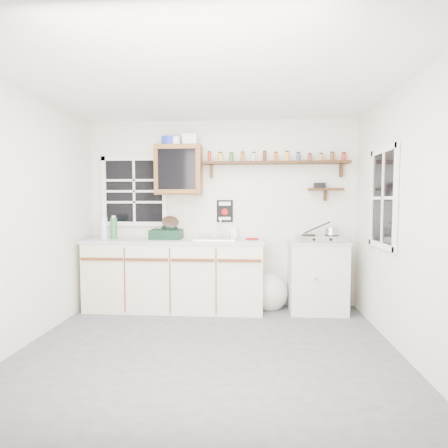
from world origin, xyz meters
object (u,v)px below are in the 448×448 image
Objects in this scene: main_cabinet at (175,274)px; upper_cabinet at (179,170)px; spice_shelf at (275,162)px; right_cabinet at (317,276)px; dish_rack at (167,232)px; hotplate at (320,238)px.

main_cabinet is 3.55× the size of upper_cabinet.
spice_shelf is (1.27, 0.07, 0.11)m from upper_cabinet.
dish_rack reaches higher than right_cabinet.
right_cabinet is at bearing 0.79° from main_cabinet.
hotplate is (1.86, 0.01, 0.49)m from main_cabinet.
right_cabinet is 2.26m from upper_cabinet.
hotplate is (1.96, -0.04, -0.07)m from dish_rack.
dish_rack is at bearing 179.50° from right_cabinet.
main_cabinet is at bearing -103.68° from upper_cabinet.
spice_shelf is at bearing 155.87° from hotplate.
right_cabinet is at bearing 139.81° from hotplate.
dish_rack is 0.68× the size of hotplate.
dish_rack reaches higher than hotplate.
main_cabinet is 1.37m from upper_cabinet.
right_cabinet is 0.48× the size of spice_shelf.
hotplate is at bearing 0.17° from main_cabinet.
hotplate is at bearing -36.52° from right_cabinet.
main_cabinet is 1.21× the size of spice_shelf.
dish_rack is at bearing -173.10° from spice_shelf.
hotplate is (1.83, -0.14, -0.88)m from upper_cabinet.
right_cabinet is (1.83, 0.03, -0.01)m from main_cabinet.
spice_shelf is (1.31, 0.21, 1.47)m from main_cabinet.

